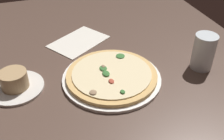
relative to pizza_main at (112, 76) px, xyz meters
The scene contains 5 objects.
dining_table 3.67cm from the pizza_main, 25.14° to the right, with size 150.00×110.00×4.00cm, color brown.
pizza_main is the anchor object (origin of this frame).
ramekin_on_saucer 29.33cm from the pizza_main, 80.87° to the left, with size 16.79×16.79×6.05cm.
water_glass 30.95cm from the pizza_main, 95.18° to the right, with size 7.20×7.20×11.96cm.
paper_menu 26.84cm from the pizza_main, 10.34° to the left, with size 14.51×21.20×0.30cm, color silver.
Camera 1 is at (-66.32, 21.77, 57.01)cm, focal length 43.63 mm.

